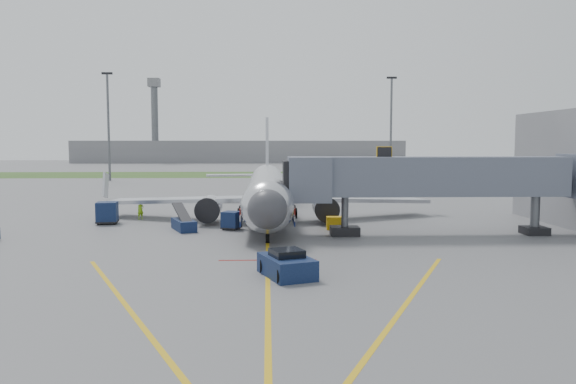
{
  "coord_description": "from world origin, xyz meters",
  "views": [
    {
      "loc": [
        -0.01,
        -37.91,
        7.16
      ],
      "look_at": [
        1.67,
        7.34,
        3.2
      ],
      "focal_mm": 35.0,
      "sensor_mm": 36.0,
      "label": 1
    }
  ],
  "objects_px": {
    "pushback_tug": "(287,265)",
    "belt_loader": "(184,224)",
    "ramp_worker": "(141,210)",
    "airliner": "(267,191)"
  },
  "relations": [
    {
      "from": "belt_loader",
      "to": "pushback_tug",
      "type": "bearing_deg",
      "value": -64.22
    },
    {
      "from": "airliner",
      "to": "belt_loader",
      "type": "height_order",
      "value": "airliner"
    },
    {
      "from": "airliner",
      "to": "pushback_tug",
      "type": "relative_size",
      "value": 8.73
    },
    {
      "from": "airliner",
      "to": "ramp_worker",
      "type": "height_order",
      "value": "airliner"
    },
    {
      "from": "pushback_tug",
      "to": "ramp_worker",
      "type": "height_order",
      "value": "ramp_worker"
    },
    {
      "from": "pushback_tug",
      "to": "airliner",
      "type": "bearing_deg",
      "value": 92.5
    },
    {
      "from": "pushback_tug",
      "to": "belt_loader",
      "type": "relative_size",
      "value": 0.94
    },
    {
      "from": "airliner",
      "to": "pushback_tug",
      "type": "height_order",
      "value": "airliner"
    },
    {
      "from": "pushback_tug",
      "to": "ramp_worker",
      "type": "distance_m",
      "value": 26.66
    },
    {
      "from": "pushback_tug",
      "to": "belt_loader",
      "type": "xyz_separation_m",
      "value": [
        -7.93,
        16.43,
        -0.11
      ]
    }
  ]
}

